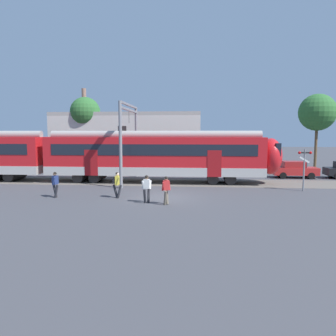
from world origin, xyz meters
TOP-DOWN VIEW (x-y plane):
  - ground_plane at (0.00, 0.00)m, footprint 160.00×160.00m
  - track_bed at (-12.30, 6.53)m, footprint 80.00×4.40m
  - commuter_train at (-9.82, 6.53)m, footprint 38.05×3.07m
  - pedestrian_navy at (-6.79, -0.61)m, footprint 0.59×0.64m
  - pedestrian_yellow at (-2.81, -0.40)m, footprint 0.66×0.54m
  - pedestrian_white at (-0.69, -1.70)m, footprint 0.54×0.63m
  - pedestrian_red at (0.51, -2.11)m, footprint 0.53×0.71m
  - parked_car_red at (11.30, 10.26)m, footprint 4.01×1.77m
  - catenary_gantry at (-3.41, 6.53)m, footprint 0.24×6.64m
  - crossing_signal at (9.90, 3.23)m, footprint 0.96×0.22m
  - background_building at (-5.68, 16.39)m, footprint 16.60×5.00m
  - street_tree_right at (16.11, 18.86)m, footprint 4.23×4.23m
  - street_tree_left at (-10.06, 14.93)m, footprint 3.31×3.31m

SIDE VIEW (x-z plane):
  - ground_plane at x=0.00m, z-range 0.00..0.00m
  - track_bed at x=-12.30m, z-range 0.00..0.01m
  - parked_car_red at x=11.30m, z-range 0.01..1.55m
  - pedestrian_navy at x=-6.79m, z-range 0.13..1.80m
  - pedestrian_white at x=-0.69m, z-range 0.13..1.80m
  - pedestrian_red at x=0.51m, z-range 0.13..1.80m
  - pedestrian_yellow at x=-2.81m, z-range 0.16..1.82m
  - crossing_signal at x=9.90m, z-range 0.51..3.51m
  - commuter_train at x=-9.82m, z-range -0.11..4.62m
  - background_building at x=-5.68m, z-range -1.39..7.81m
  - catenary_gantry at x=-3.41m, z-range 1.05..7.58m
  - street_tree_left at x=-10.06m, z-range 2.33..10.41m
  - street_tree_right at x=16.11m, z-range 2.17..10.79m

